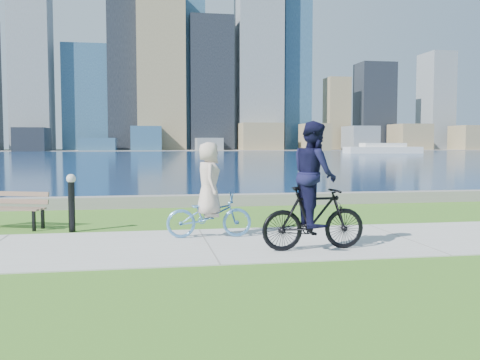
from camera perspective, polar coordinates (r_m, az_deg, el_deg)
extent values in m
plane|color=#35671B|center=(10.28, -3.47, -6.93)|extent=(320.00, 320.00, 0.00)
cube|color=#A5A6A0|center=(10.28, -3.47, -6.87)|extent=(80.00, 3.50, 0.02)
cube|color=slate|center=(16.37, -5.93, -2.24)|extent=(90.00, 0.50, 0.35)
cube|color=#0C254D|center=(82.06, -9.18, 2.59)|extent=(320.00, 131.00, 0.01)
cube|color=gray|center=(140.05, -9.51, 3.17)|extent=(320.00, 30.00, 0.12)
cube|color=black|center=(131.60, -21.30, 4.05)|extent=(7.00, 9.36, 5.36)
cube|color=navy|center=(131.74, -14.85, 3.68)|extent=(8.28, 9.79, 3.04)
cube|color=navy|center=(130.23, -9.98, 4.37)|extent=(7.15, 7.23, 5.86)
cube|color=slate|center=(132.26, -3.34, 3.82)|extent=(6.38, 6.99, 3.11)
cube|color=#7F6F4E|center=(135.06, 2.17, 4.63)|extent=(10.20, 8.42, 6.87)
cube|color=#7F6F4E|center=(135.67, 7.98, 4.55)|extent=(6.17, 8.14, 6.68)
cube|color=slate|center=(143.07, 12.71, 4.37)|extent=(7.25, 8.86, 6.24)
cube|color=#7F6F4E|center=(149.66, 17.65, 4.38)|extent=(8.65, 9.44, 6.86)
cube|color=#7F6F4E|center=(156.24, 23.85, 4.13)|extent=(11.43, 8.51, 6.49)
cube|color=slate|center=(145.25, -21.46, 14.62)|extent=(9.39, 9.01, 58.80)
cube|color=navy|center=(143.33, -16.02, 8.40)|extent=(11.57, 7.22, 26.68)
cube|color=#7F6F4E|center=(140.48, -8.44, 11.03)|extent=(11.97, 11.20, 38.51)
cube|color=black|center=(141.32, -3.19, 10.12)|extent=(11.04, 10.34, 34.07)
cube|color=slate|center=(144.99, 2.01, 14.89)|extent=(11.49, 9.95, 58.69)
cube|color=navy|center=(149.26, 6.00, 16.61)|extent=(7.27, 6.18, 69.20)
cube|color=#7F6F4E|center=(150.06, 10.28, 6.95)|extent=(6.05, 6.17, 19.65)
cube|color=black|center=(155.93, 14.15, 7.60)|extent=(9.80, 7.95, 24.11)
cube|color=slate|center=(164.32, 20.15, 7.86)|extent=(7.07, 9.83, 27.40)
cube|color=black|center=(146.62, -12.17, 18.15)|extent=(9.00, 9.00, 76.00)
cube|color=navy|center=(144.63, -5.54, 15.97)|extent=(8.00, 8.00, 64.00)
cube|color=silver|center=(101.02, 14.98, 3.10)|extent=(13.92, 3.98, 1.19)
cube|color=silver|center=(101.02, 14.99, 3.63)|extent=(7.96, 2.98, 0.70)
cube|color=black|center=(12.63, -21.13, -4.11)|extent=(0.08, 0.08, 0.45)
cube|color=black|center=(12.94, -20.30, -3.90)|extent=(0.08, 0.08, 0.45)
cube|color=brown|center=(12.98, -23.80, -2.88)|extent=(1.54, 0.65, 0.04)
cube|color=brown|center=(13.11, -23.41, -2.80)|extent=(1.54, 0.65, 0.04)
cube|color=brown|center=(13.25, -23.02, -2.73)|extent=(1.54, 0.65, 0.04)
cube|color=brown|center=(13.33, -22.75, -2.11)|extent=(1.52, 0.62, 0.12)
cube|color=brown|center=(13.34, -22.70, -1.38)|extent=(1.52, 0.62, 0.12)
cylinder|color=black|center=(12.22, -17.52, -2.69)|extent=(0.14, 0.14, 1.13)
sphere|color=beige|center=(12.16, -17.58, 0.14)|extent=(0.20, 0.20, 0.20)
imported|color=#518CC6|center=(10.93, -3.32, -3.76)|extent=(0.66, 1.75, 0.91)
imported|color=beige|center=(10.85, -3.34, 0.08)|extent=(0.51, 0.76, 1.51)
imported|color=black|center=(9.69, 7.87, -4.06)|extent=(0.62, 1.93, 1.15)
imported|color=black|center=(9.62, 7.92, 0.64)|extent=(0.73, 0.93, 1.88)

